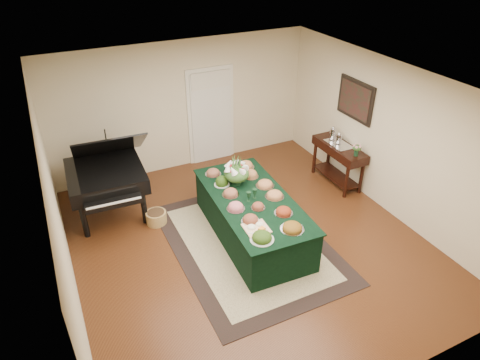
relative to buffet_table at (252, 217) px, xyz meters
name	(u,v)px	position (x,y,z in m)	size (l,w,h in m)	color
ground	(248,241)	(-0.14, -0.13, -0.38)	(6.00, 6.00, 0.00)	black
area_rug	(248,243)	(-0.16, -0.17, -0.37)	(2.40, 3.35, 0.01)	black
kitchen_doorway	(211,117)	(0.46, 2.84, 0.64)	(1.05, 0.07, 2.10)	silver
buffet_table	(252,217)	(0.00, 0.00, 0.00)	(1.33, 2.61, 0.75)	black
food_platters	(251,195)	(0.00, 0.03, 0.42)	(1.06, 2.31, 0.13)	silver
cutting_board	(256,226)	(-0.31, -0.72, 0.41)	(0.37, 0.37, 0.10)	tan
green_goblets	(252,195)	(-0.02, -0.02, 0.46)	(0.20, 0.11, 0.18)	black
floral_centerpiece	(237,171)	(-0.03, 0.52, 0.63)	(0.44, 0.44, 0.44)	black
grand_piano	(106,175)	(-2.01, 1.71, 0.42)	(1.47, 1.63, 1.63)	black
wicker_basket	(156,218)	(-1.37, 1.05, -0.27)	(0.36, 0.36, 0.23)	olive
mahogany_sideboard	(339,154)	(2.35, 0.80, 0.27)	(0.45, 1.27, 0.85)	black
tea_service	(336,137)	(2.35, 0.94, 0.58)	(0.34, 0.58, 0.30)	silver
pink_bouquet	(357,148)	(2.35, 0.32, 0.63)	(0.19, 0.19, 0.24)	black
wall_painting	(355,100)	(2.58, 0.80, 1.37)	(0.05, 0.95, 0.75)	black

